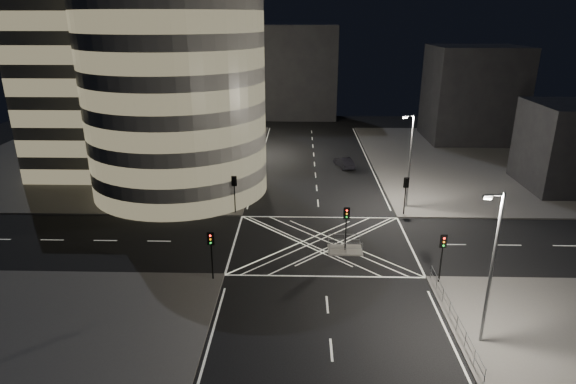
{
  "coord_description": "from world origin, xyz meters",
  "views": [
    {
      "loc": [
        -2.06,
        -39.75,
        19.51
      ],
      "look_at": [
        -3.22,
        5.33,
        3.0
      ],
      "focal_mm": 30.0,
      "sensor_mm": 36.0,
      "label": 1
    }
  ],
  "objects_px": {
    "central_island": "(345,250)",
    "traffic_signal_fr": "(406,189)",
    "street_lamp_right_far": "(410,158)",
    "sedan": "(344,162)",
    "traffic_signal_island": "(346,221)",
    "street_lamp_left_far": "(250,118)",
    "traffic_signal_nl": "(211,247)",
    "traffic_signal_fl": "(234,187)",
    "street_lamp_left_near": "(234,150)",
    "traffic_signal_nr": "(442,249)",
    "street_lamp_right_near": "(491,265)"
  },
  "relations": [
    {
      "from": "street_lamp_right_near",
      "to": "traffic_signal_island",
      "type": "bearing_deg",
      "value": 120.75
    },
    {
      "from": "traffic_signal_fr",
      "to": "traffic_signal_fl",
      "type": "bearing_deg",
      "value": 180.0
    },
    {
      "from": "traffic_signal_nl",
      "to": "street_lamp_left_near",
      "type": "xyz_separation_m",
      "value": [
        -0.64,
        18.8,
        2.63
      ]
    },
    {
      "from": "traffic_signal_island",
      "to": "traffic_signal_nr",
      "type": "bearing_deg",
      "value": -37.93
    },
    {
      "from": "sedan",
      "to": "traffic_signal_fl",
      "type": "bearing_deg",
      "value": 35.25
    },
    {
      "from": "street_lamp_right_far",
      "to": "sedan",
      "type": "xyz_separation_m",
      "value": [
        -5.43,
        14.53,
        -4.83
      ]
    },
    {
      "from": "traffic_signal_island",
      "to": "street_lamp_left_near",
      "type": "relative_size",
      "value": 0.4
    },
    {
      "from": "traffic_signal_nl",
      "to": "sedan",
      "type": "distance_m",
      "value": 32.99
    },
    {
      "from": "traffic_signal_nr",
      "to": "central_island",
      "type": "bearing_deg",
      "value": 142.07
    },
    {
      "from": "street_lamp_left_near",
      "to": "traffic_signal_island",
      "type": "bearing_deg",
      "value": -49.73
    },
    {
      "from": "street_lamp_left_near",
      "to": "street_lamp_right_far",
      "type": "height_order",
      "value": "same"
    },
    {
      "from": "traffic_signal_island",
      "to": "sedan",
      "type": "height_order",
      "value": "traffic_signal_island"
    },
    {
      "from": "street_lamp_right_far",
      "to": "traffic_signal_fr",
      "type": "bearing_deg",
      "value": -106.11
    },
    {
      "from": "central_island",
      "to": "street_lamp_left_near",
      "type": "bearing_deg",
      "value": 130.27
    },
    {
      "from": "traffic_signal_nl",
      "to": "street_lamp_left_far",
      "type": "distance_m",
      "value": 36.9
    },
    {
      "from": "central_island",
      "to": "street_lamp_left_far",
      "type": "height_order",
      "value": "street_lamp_left_far"
    },
    {
      "from": "traffic_signal_fl",
      "to": "traffic_signal_nl",
      "type": "height_order",
      "value": "same"
    },
    {
      "from": "traffic_signal_nl",
      "to": "street_lamp_right_far",
      "type": "relative_size",
      "value": 0.4
    },
    {
      "from": "central_island",
      "to": "sedan",
      "type": "xyz_separation_m",
      "value": [
        2.0,
        25.03,
        0.64
      ]
    },
    {
      "from": "traffic_signal_fl",
      "to": "street_lamp_left_near",
      "type": "distance_m",
      "value": 5.86
    },
    {
      "from": "street_lamp_left_near",
      "to": "street_lamp_left_far",
      "type": "height_order",
      "value": "same"
    },
    {
      "from": "traffic_signal_fr",
      "to": "traffic_signal_island",
      "type": "bearing_deg",
      "value": -129.33
    },
    {
      "from": "traffic_signal_fr",
      "to": "sedan",
      "type": "xyz_separation_m",
      "value": [
        -4.8,
        16.73,
        -2.2
      ]
    },
    {
      "from": "central_island",
      "to": "traffic_signal_fr",
      "type": "height_order",
      "value": "traffic_signal_fr"
    },
    {
      "from": "traffic_signal_fr",
      "to": "street_lamp_left_far",
      "type": "bearing_deg",
      "value": 128.17
    },
    {
      "from": "street_lamp_left_near",
      "to": "street_lamp_left_far",
      "type": "distance_m",
      "value": 18.0
    },
    {
      "from": "traffic_signal_island",
      "to": "traffic_signal_fl",
      "type": "bearing_deg",
      "value": 142.46
    },
    {
      "from": "traffic_signal_nr",
      "to": "street_lamp_left_far",
      "type": "height_order",
      "value": "street_lamp_left_far"
    },
    {
      "from": "street_lamp_right_far",
      "to": "traffic_signal_fl",
      "type": "bearing_deg",
      "value": -173.12
    },
    {
      "from": "traffic_signal_fl",
      "to": "street_lamp_left_far",
      "type": "xyz_separation_m",
      "value": [
        -0.64,
        23.2,
        2.63
      ]
    },
    {
      "from": "traffic_signal_fr",
      "to": "sedan",
      "type": "distance_m",
      "value": 17.54
    },
    {
      "from": "traffic_signal_fr",
      "to": "traffic_signal_nr",
      "type": "bearing_deg",
      "value": -90.0
    },
    {
      "from": "street_lamp_left_near",
      "to": "traffic_signal_nr",
      "type": "bearing_deg",
      "value": -45.87
    },
    {
      "from": "traffic_signal_island",
      "to": "street_lamp_left_near",
      "type": "distance_m",
      "value": 17.89
    },
    {
      "from": "central_island",
      "to": "traffic_signal_fr",
      "type": "xyz_separation_m",
      "value": [
        6.8,
        8.3,
        2.84
      ]
    },
    {
      "from": "street_lamp_left_near",
      "to": "sedan",
      "type": "relative_size",
      "value": 2.31
    },
    {
      "from": "central_island",
      "to": "traffic_signal_nr",
      "type": "xyz_separation_m",
      "value": [
        6.8,
        -5.3,
        2.84
      ]
    },
    {
      "from": "street_lamp_left_far",
      "to": "street_lamp_right_far",
      "type": "height_order",
      "value": "same"
    },
    {
      "from": "traffic_signal_nl",
      "to": "traffic_signal_island",
      "type": "distance_m",
      "value": 12.03
    },
    {
      "from": "street_lamp_left_near",
      "to": "street_lamp_right_near",
      "type": "xyz_separation_m",
      "value": [
        18.87,
        -26.0,
        0.0
      ]
    },
    {
      "from": "traffic_signal_fl",
      "to": "traffic_signal_island",
      "type": "xyz_separation_m",
      "value": [
        10.8,
        -8.3,
        0.0
      ]
    },
    {
      "from": "traffic_signal_fl",
      "to": "street_lamp_left_far",
      "type": "bearing_deg",
      "value": 91.57
    },
    {
      "from": "traffic_signal_island",
      "to": "street_lamp_right_far",
      "type": "bearing_deg",
      "value": 54.7
    },
    {
      "from": "traffic_signal_island",
      "to": "street_lamp_right_far",
      "type": "xyz_separation_m",
      "value": [
        7.44,
        10.5,
        2.63
      ]
    },
    {
      "from": "traffic_signal_fl",
      "to": "traffic_signal_island",
      "type": "bearing_deg",
      "value": -37.54
    },
    {
      "from": "central_island",
      "to": "traffic_signal_island",
      "type": "relative_size",
      "value": 0.75
    },
    {
      "from": "sedan",
      "to": "central_island",
      "type": "bearing_deg",
      "value": 68.11
    },
    {
      "from": "street_lamp_left_far",
      "to": "street_lamp_right_far",
      "type": "bearing_deg",
      "value": -48.06
    },
    {
      "from": "street_lamp_right_far",
      "to": "street_lamp_right_near",
      "type": "distance_m",
      "value": 23.0
    },
    {
      "from": "traffic_signal_fr",
      "to": "traffic_signal_nr",
      "type": "relative_size",
      "value": 1.0
    }
  ]
}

